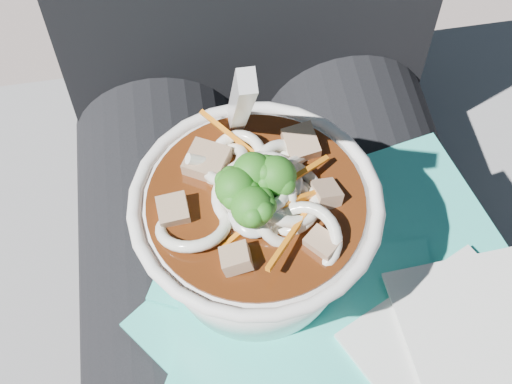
{
  "coord_description": "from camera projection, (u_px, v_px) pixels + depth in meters",
  "views": [
    {
      "loc": [
        -0.06,
        -0.22,
        1.12
      ],
      "look_at": [
        -0.03,
        0.02,
        0.74
      ],
      "focal_mm": 50.0,
      "sensor_mm": 36.0,
      "label": 1
    }
  ],
  "objects": [
    {
      "name": "stone_ledge",
      "position": [
        262.0,
        315.0,
        0.95
      ],
      "size": [
        1.01,
        0.53,
        0.46
      ],
      "primitive_type": "cube",
      "rotation": [
        0.0,
        0.0,
        0.03
      ],
      "color": "slate",
      "rests_on": "ground"
    },
    {
      "name": "udon_bowl",
      "position": [
        256.0,
        225.0,
        0.48
      ],
      "size": [
        0.21,
        0.21,
        0.21
      ],
      "color": "white",
      "rests_on": "plastic_bag"
    },
    {
      "name": "lap",
      "position": [
        291.0,
        332.0,
        0.6
      ],
      "size": [
        0.35,
        0.48,
        0.16
      ],
      "color": "black",
      "rests_on": "stone_ledge"
    },
    {
      "name": "napkins",
      "position": [
        468.0,
        347.0,
        0.49
      ],
      "size": [
        0.17,
        0.17,
        0.01
      ],
      "color": "silver",
      "rests_on": "plastic_bag"
    },
    {
      "name": "plastic_bag",
      "position": [
        318.0,
        314.0,
        0.52
      ],
      "size": [
        0.31,
        0.31,
        0.02
      ],
      "color": "#30C9B8",
      "rests_on": "lap"
    },
    {
      "name": "person_body",
      "position": [
        274.0,
        227.0,
        0.64
      ],
      "size": [
        0.34,
        0.94,
        1.01
      ],
      "color": "black",
      "rests_on": "ground"
    }
  ]
}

